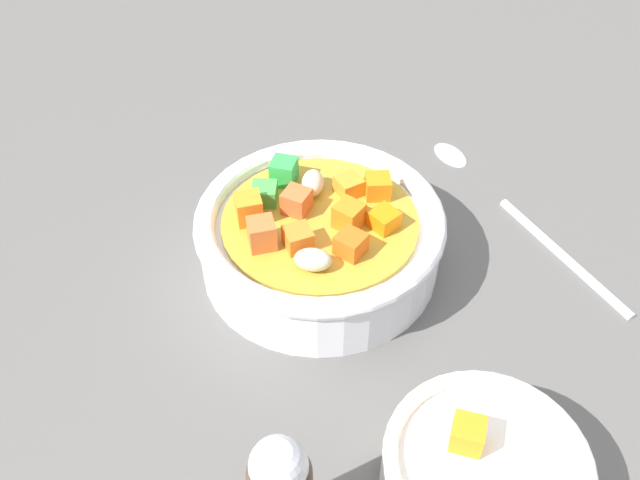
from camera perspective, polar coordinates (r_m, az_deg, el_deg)
ground_plane at (r=46.99cm, az=0.00°, el=-2.75°), size 140.00×140.00×2.00cm
soup_bowl_main at (r=44.40cm, az=-0.03°, el=0.40°), size 16.28×16.28×5.91cm
spoon at (r=52.07cm, az=15.63°, el=3.04°), size 20.99×2.81×0.71cm
side_bowl_small at (r=36.09cm, az=13.61°, el=-18.73°), size 10.16×10.16×4.82cm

